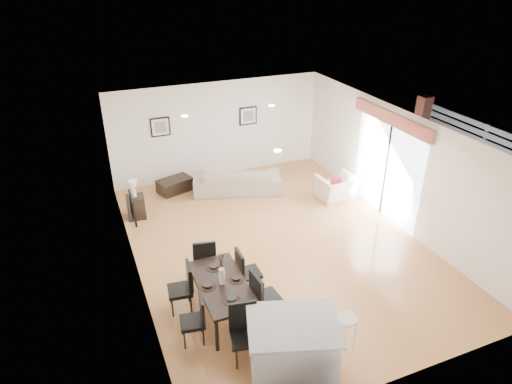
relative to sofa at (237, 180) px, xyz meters
name	(u,v)px	position (x,y,z in m)	size (l,w,h in m)	color
ground	(277,244)	(-0.09, -2.74, -0.34)	(8.00, 8.00, 0.00)	#B7844B
wall_back	(218,130)	(-0.09, 1.26, 1.01)	(6.00, 0.04, 2.70)	white
wall_front	(402,313)	(-0.09, -6.74, 1.01)	(6.00, 0.04, 2.70)	white
wall_left	(131,217)	(-3.09, -2.74, 1.01)	(0.04, 8.00, 2.70)	white
wall_right	(396,167)	(2.91, -2.74, 1.01)	(0.04, 8.00, 2.70)	white
ceiling	(280,128)	(-0.09, -2.74, 2.36)	(6.00, 8.00, 0.02)	white
sofa	(237,180)	(0.00, 0.00, 0.00)	(2.32, 0.91, 0.68)	#9F9481
armchair	(337,188)	(2.26, -1.38, -0.03)	(0.95, 0.83, 0.62)	silver
courtyard_plant_a	(481,187)	(5.78, -2.77, -0.03)	(0.56, 0.48, 0.62)	#335825
courtyard_plant_b	(439,164)	(5.81, -1.17, -0.03)	(0.34, 0.34, 0.61)	#335825
dining_table	(222,286)	(-1.89, -4.40, 0.28)	(0.82, 1.64, 0.68)	black
dining_chair_wnear	(197,317)	(-2.47, -4.82, 0.15)	(0.45, 0.45, 0.87)	black
dining_chair_wfar	(184,285)	(-2.47, -4.00, 0.18)	(0.47, 0.47, 0.93)	black
dining_chair_enear	(262,295)	(-1.32, -4.82, 0.22)	(0.48, 0.48, 1.00)	black
dining_chair_efar	(245,270)	(-1.32, -3.99, 0.17)	(0.42, 0.42, 0.92)	black
dining_chair_head	(244,328)	(-1.88, -5.41, 0.21)	(0.51, 0.51, 0.98)	black
dining_chair_foot	(205,258)	(-1.91, -3.39, 0.20)	(0.51, 0.51, 0.96)	black
vase	(222,271)	(-1.89, -4.40, 0.60)	(0.81, 1.23, 0.63)	white
coffee_table	(175,185)	(-1.55, 0.64, -0.16)	(0.89, 0.53, 0.35)	black
side_table	(136,207)	(-2.74, -0.38, -0.06)	(0.42, 0.42, 0.56)	black
table_lamp	(133,186)	(-2.74, -0.38, 0.50)	(0.22, 0.22, 0.43)	white
cushion	(336,183)	(2.17, -1.47, 0.16)	(0.28, 0.09, 0.28)	maroon
kitchen_island	(292,347)	(-1.33, -5.97, 0.13)	(1.59, 1.39, 0.93)	white
bar_stool	(346,323)	(-0.40, -5.97, 0.28)	(0.33, 0.33, 0.72)	white
framed_print_back_left	(160,127)	(-1.69, 1.23, 1.31)	(0.52, 0.04, 0.52)	black
framed_print_back_right	(248,116)	(0.81, 1.23, 1.31)	(0.52, 0.04, 0.52)	black
framed_print_left_wall	(133,208)	(-3.06, -2.94, 1.31)	(0.04, 0.52, 0.52)	black
sliding_door	(388,150)	(2.87, -2.44, 1.33)	(0.12, 2.70, 2.57)	white
courtyard	(469,151)	(6.08, -1.88, 0.59)	(6.00, 6.00, 2.00)	gray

